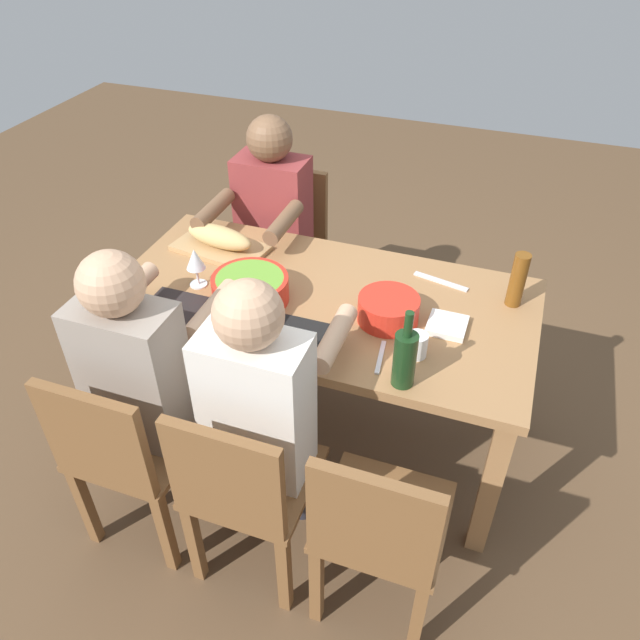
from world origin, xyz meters
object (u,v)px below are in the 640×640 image
serving_bowl_salad (250,287)px  napkin_stack (447,325)px  diner_near_center (262,403)px  beer_bottle (518,280)px  cup_near_right (417,345)px  diner_near_left (142,371)px  chair_near_center (243,488)px  cutting_board (221,248)px  chair_near_right (378,530)px  chair_far_left (286,241)px  dining_table (320,316)px  wine_glass (195,260)px  diner_far_left (270,221)px  wine_bottle (405,358)px  chair_near_left (124,451)px  serving_bowl_fruit (388,308)px  bread_loaf (219,237)px

serving_bowl_salad → napkin_stack: size_ratio=2.11×
diner_near_center → beer_bottle: 1.06m
serving_bowl_salad → cup_near_right: bearing=-8.9°
diner_near_left → serving_bowl_salad: 0.52m
beer_bottle → cup_near_right: size_ratio=2.48×
chair_near_center → cutting_board: 1.10m
chair_near_right → chair_far_left: size_ratio=1.00×
dining_table → wine_glass: 0.54m
diner_far_left → wine_bottle: bearing=-46.5°
wine_bottle → wine_glass: (-0.90, 0.27, 0.01)m
chair_near_center → chair_near_left: bearing=180.0°
chair_near_right → serving_bowl_fruit: 0.78m
wine_bottle → napkin_stack: (0.09, 0.33, -0.10)m
chair_near_left → chair_far_left: size_ratio=1.00×
diner_near_left → diner_far_left: bearing=90.0°
diner_far_left → bread_loaf: bearing=-100.9°
bread_loaf → wine_glass: size_ratio=1.93×
diner_near_center → diner_near_left: bearing=180.0°
diner_far_left → wine_bottle: 1.27m
chair_near_center → chair_near_left: same height
diner_far_left → dining_table: bearing=-51.0°
diner_near_left → chair_far_left: bearing=90.0°
serving_bowl_salad → wine_glass: 0.25m
diner_near_left → chair_near_right: (0.91, -0.18, -0.21)m
serving_bowl_salad → bread_loaf: (-0.28, 0.29, 0.01)m
chair_near_left → cutting_board: chair_near_left is taller
chair_near_left → diner_near_left: diner_near_left is taller
chair_near_left → chair_near_right: same height
diner_near_center → serving_bowl_salad: bearing=118.3°
chair_near_right → cup_near_right: chair_near_right is taller
dining_table → beer_bottle: size_ratio=7.52×
beer_bottle → chair_far_left: bearing=155.5°
diner_near_center → wine_bottle: diner_near_center is taller
dining_table → cup_near_right: (0.43, -0.21, 0.14)m
napkin_stack → cup_near_right: bearing=-111.9°
serving_bowl_salad → cutting_board: size_ratio=0.74×
diner_far_left → serving_bowl_fruit: 0.96m
serving_bowl_salad → bread_loaf: 0.40m
cup_near_right → napkin_stack: 0.20m
serving_bowl_fruit → bread_loaf: bearing=163.8°
chair_far_left → chair_near_right: bearing=-58.6°
dining_table → chair_near_center: chair_near_center is taller
dining_table → chair_near_left: (-0.45, -0.74, -0.16)m
diner_near_left → wine_bottle: diner_near_left is taller
chair_near_center → wine_glass: (-0.49, 0.66, 0.37)m
chair_far_left → serving_bowl_fruit: (0.74, -0.79, 0.31)m
diner_far_left → beer_bottle: (1.17, -0.35, 0.15)m
diner_far_left → napkin_stack: 1.12m
chair_near_right → diner_far_left: (-0.91, 1.31, 0.21)m
wine_bottle → cup_near_right: size_ratio=3.27×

